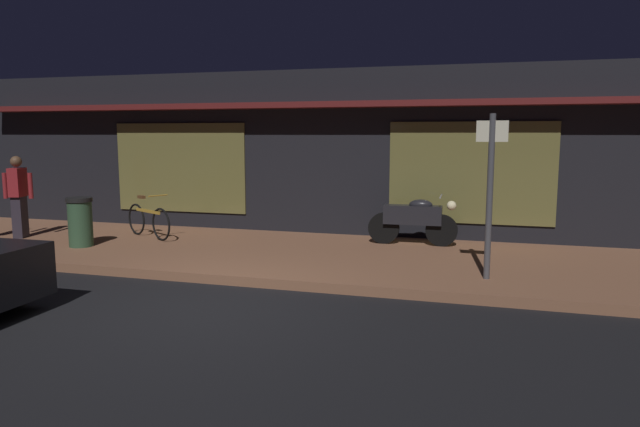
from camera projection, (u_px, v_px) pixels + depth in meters
The scene contains 8 objects.
ground_plane at pixel (207, 305), 7.68m from camera, with size 60.00×60.00×0.00m, color black.
sidewalk_slab at pixel (284, 255), 10.52m from camera, with size 18.00×4.00×0.15m, color brown.
storefront_building at pixel (332, 154), 13.51m from camera, with size 18.00×3.30×3.60m.
motorcycle at pixel (414, 219), 11.02m from camera, with size 1.70×0.55×0.97m.
bicycle_parked at pixel (148, 220), 11.81m from camera, with size 1.48×0.83×0.91m.
person_photographer at pixel (18, 195), 11.74m from camera, with size 0.61×0.42×1.67m.
sign_post at pixel (490, 187), 8.30m from camera, with size 0.44×0.09×2.40m.
trash_bin at pixel (80, 222), 10.88m from camera, with size 0.48×0.48×0.93m.
Camera 1 is at (3.53, -6.72, 2.26)m, focal length 32.42 mm.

